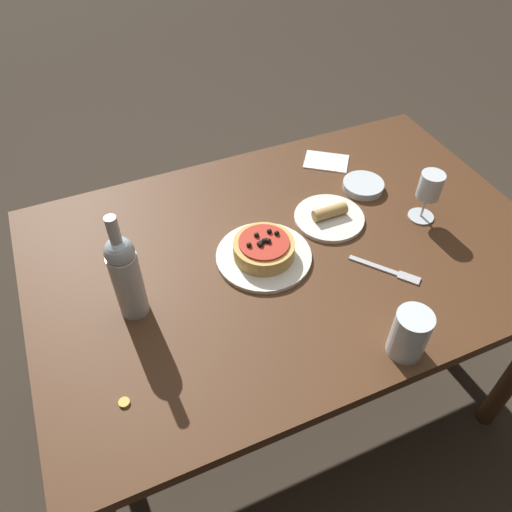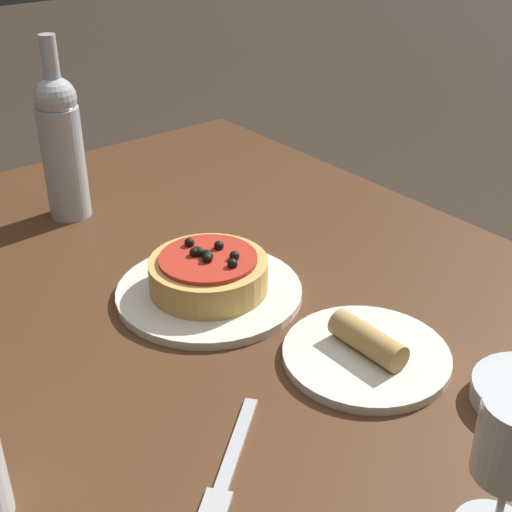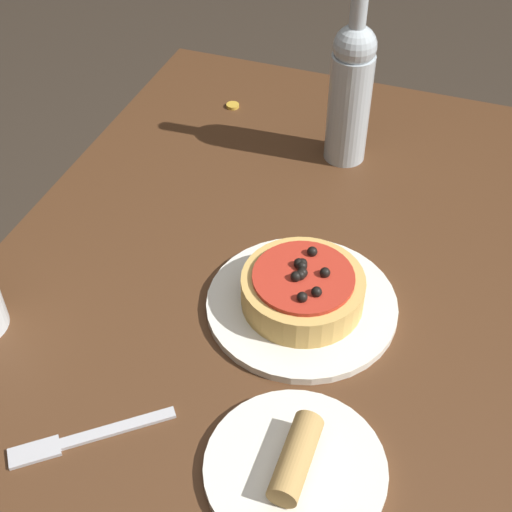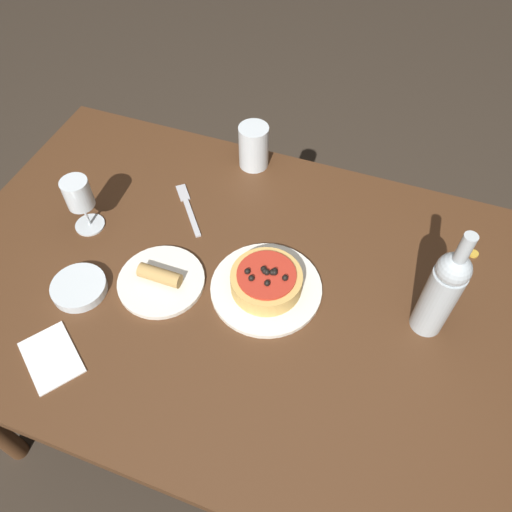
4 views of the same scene
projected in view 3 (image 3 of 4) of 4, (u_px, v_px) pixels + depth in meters
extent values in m
cube|color=#4C2D19|center=(286.00, 363.00, 0.92)|extent=(1.41, 0.93, 0.03)
cylinder|color=#4C2D19|center=(204.00, 218.00, 1.73)|extent=(0.06, 0.06, 0.74)
cylinder|color=white|center=(302.00, 305.00, 0.96)|extent=(0.26, 0.26, 0.01)
cylinder|color=tan|center=(303.00, 290.00, 0.94)|extent=(0.16, 0.16, 0.04)
cylinder|color=#B72D1E|center=(303.00, 277.00, 0.93)|extent=(0.13, 0.13, 0.01)
sphere|color=black|center=(317.00, 292.00, 0.90)|extent=(0.01, 0.01, 0.01)
sphere|color=black|center=(302.00, 297.00, 0.89)|extent=(0.01, 0.01, 0.01)
sphere|color=black|center=(302.00, 266.00, 0.93)|extent=(0.01, 0.01, 0.01)
sphere|color=black|center=(300.00, 275.00, 0.92)|extent=(0.01, 0.01, 0.01)
sphere|color=black|center=(299.00, 263.00, 0.93)|extent=(0.01, 0.01, 0.01)
sphere|color=black|center=(302.00, 263.00, 0.93)|extent=(0.01, 0.01, 0.01)
sphere|color=black|center=(302.00, 273.00, 0.92)|extent=(0.01, 0.01, 0.01)
sphere|color=black|center=(325.00, 273.00, 0.92)|extent=(0.01, 0.01, 0.01)
sphere|color=black|center=(296.00, 277.00, 0.92)|extent=(0.01, 0.01, 0.01)
sphere|color=black|center=(312.00, 252.00, 0.95)|extent=(0.01, 0.01, 0.01)
cylinder|color=#B2BCC1|center=(349.00, 109.00, 1.16)|extent=(0.07, 0.07, 0.19)
sphere|color=#B2BCC1|center=(355.00, 46.00, 1.08)|extent=(0.07, 0.07, 0.07)
cylinder|color=#B2BCC1|center=(359.00, 10.00, 1.04)|extent=(0.03, 0.03, 0.08)
cube|color=#B7B7BC|center=(119.00, 428.00, 0.83)|extent=(0.10, 0.11, 0.00)
cube|color=#B7B7BC|center=(34.00, 452.00, 0.80)|extent=(0.06, 0.06, 0.00)
cylinder|color=white|center=(295.00, 469.00, 0.78)|extent=(0.20, 0.20, 0.01)
cylinder|color=#B2894C|center=(296.00, 458.00, 0.77)|extent=(0.10, 0.03, 0.03)
cylinder|color=gold|center=(233.00, 106.00, 1.33)|extent=(0.02, 0.02, 0.01)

